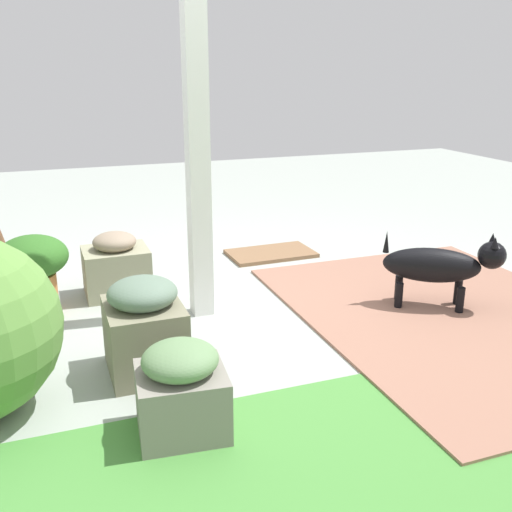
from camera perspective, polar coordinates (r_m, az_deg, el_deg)
The scene contains 9 objects.
ground_plane at distance 3.77m, azimuth -1.21°, elevation -5.08°, with size 12.00×12.00×0.00m, color #9EA69E.
brick_path at distance 3.85m, azimuth 18.60°, elevation -5.44°, with size 1.80×2.40×0.02m, color #966854.
porch_pillar at distance 3.44m, azimuth -5.80°, elevation 13.86°, with size 0.12×0.12×2.47m, color white.
stone_planter_nearest at distance 4.05m, azimuth -13.32°, elevation -0.96°, with size 0.42×0.35×0.43m.
stone_planter_mid at distance 2.99m, azimuth -10.71°, elevation -6.78°, with size 0.37×0.43×0.50m.
stone_planter_far at distance 2.52m, azimuth -7.21°, elevation -12.65°, with size 0.40×0.37×0.40m.
terracotta_pot_broad at distance 3.85m, azimuth -20.67°, elevation -0.92°, with size 0.43×0.43×0.50m.
dog at distance 3.84m, azimuth 17.33°, elevation -0.83°, with size 0.68×0.52×0.50m.
doormat at distance 4.81m, azimuth 1.45°, elevation 0.25°, with size 0.68×0.41×0.03m, color #836042.
Camera 1 is at (1.12, 3.29, 1.47)m, focal length 41.48 mm.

